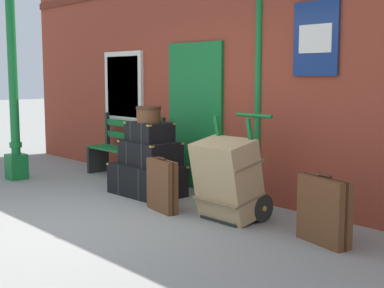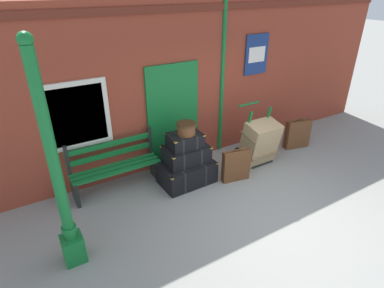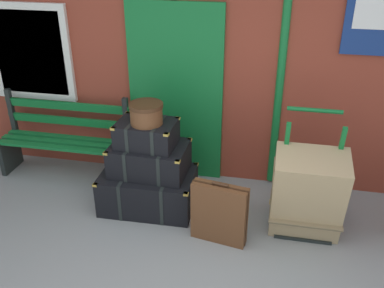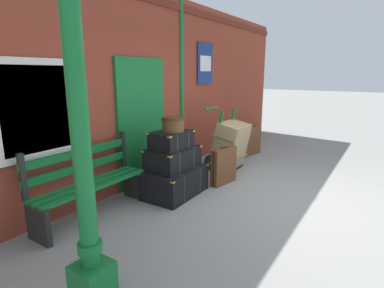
% 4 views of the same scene
% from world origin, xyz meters
% --- Properties ---
extents(ground_plane, '(60.00, 60.00, 0.00)m').
position_xyz_m(ground_plane, '(0.00, 0.00, 0.00)').
color(ground_plane, gray).
extents(brick_facade, '(10.40, 0.35, 3.20)m').
position_xyz_m(brick_facade, '(-0.02, 2.60, 1.60)').
color(brick_facade, brown).
rests_on(brick_facade, ground).
extents(lamp_post, '(0.28, 0.28, 3.02)m').
position_xyz_m(lamp_post, '(-2.91, 0.80, 1.15)').
color(lamp_post, '#146B2D').
rests_on(lamp_post, ground).
extents(platform_bench, '(1.60, 0.43, 1.01)m').
position_xyz_m(platform_bench, '(-1.84, 2.16, 0.44)').
color(platform_bench, '#146B2D').
rests_on(platform_bench, ground).
extents(steamer_trunk_base, '(1.03, 0.67, 0.43)m').
position_xyz_m(steamer_trunk_base, '(-0.63, 1.66, 0.21)').
color(steamer_trunk_base, black).
rests_on(steamer_trunk_base, ground).
extents(steamer_trunk_middle, '(0.83, 0.57, 0.33)m').
position_xyz_m(steamer_trunk_middle, '(-0.61, 1.71, 0.58)').
color(steamer_trunk_middle, black).
rests_on(steamer_trunk_middle, steamer_trunk_base).
extents(steamer_trunk_top, '(0.63, 0.48, 0.27)m').
position_xyz_m(steamer_trunk_top, '(-0.64, 1.71, 0.87)').
color(steamer_trunk_top, black).
rests_on(steamer_trunk_top, steamer_trunk_middle).
extents(round_hatbox, '(0.35, 0.35, 0.22)m').
position_xyz_m(round_hatbox, '(-0.62, 1.69, 1.12)').
color(round_hatbox, brown).
rests_on(round_hatbox, steamer_trunk_top).
extents(porters_trolley, '(0.71, 0.61, 1.20)m').
position_xyz_m(porters_trolley, '(1.04, 1.70, 0.27)').
color(porters_trolley, black).
rests_on(porters_trolley, ground).
extents(large_brown_trunk, '(0.70, 0.60, 0.95)m').
position_xyz_m(large_brown_trunk, '(1.04, 1.53, 0.47)').
color(large_brown_trunk, tan).
rests_on(large_brown_trunk, ground).
extents(suitcase_slate, '(0.56, 0.23, 0.67)m').
position_xyz_m(suitcase_slate, '(0.21, 1.25, 0.31)').
color(suitcase_slate, brown).
rests_on(suitcase_slate, ground).
extents(suitcase_oxblood, '(0.61, 0.31, 0.70)m').
position_xyz_m(suitcase_oxblood, '(2.27, 1.62, 0.33)').
color(suitcase_oxblood, brown).
rests_on(suitcase_oxblood, ground).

